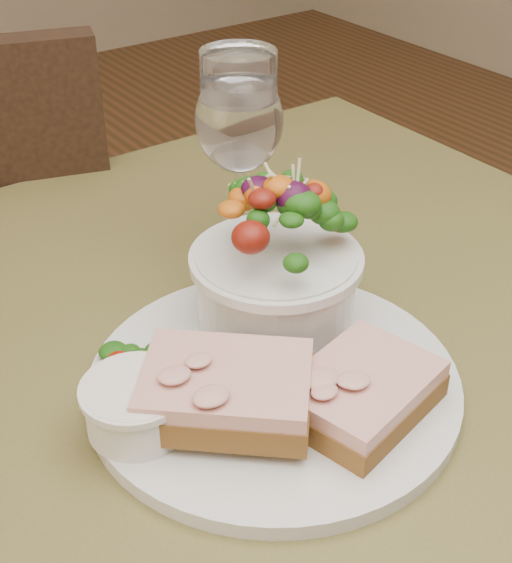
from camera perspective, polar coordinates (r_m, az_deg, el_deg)
cafe_table at (r=0.68m, az=1.38°, el=-11.93°), size 0.80×0.80×0.75m
dinner_plate at (r=0.58m, az=1.28°, el=-7.35°), size 0.27×0.27×0.01m
sandwich_front at (r=0.54m, az=7.69°, el=-7.97°), size 0.12×0.10×0.03m
sandwich_back at (r=0.53m, az=-2.19°, el=-7.88°), size 0.14×0.14×0.03m
ramekin at (r=0.53m, az=-8.73°, el=-8.83°), size 0.07×0.07×0.04m
salad_bowl at (r=0.59m, az=1.48°, el=1.88°), size 0.12×0.12×0.13m
garnish at (r=0.58m, az=-9.30°, el=-5.63°), size 0.05×0.04×0.02m
wine_glass at (r=0.68m, az=-1.23°, el=11.16°), size 0.08×0.08×0.18m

